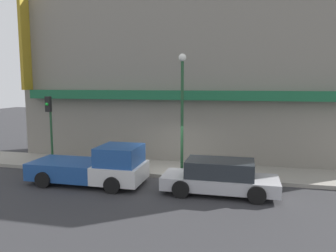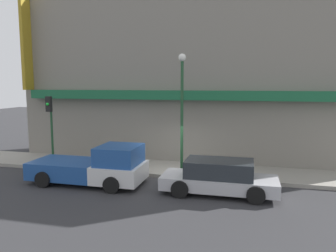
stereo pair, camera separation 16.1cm
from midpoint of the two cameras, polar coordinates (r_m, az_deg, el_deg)
The scene contains 8 objects.
ground_plane at distance 15.73m, azimuth 0.82°, elevation -9.20°, with size 80.00×80.00×0.00m, color #2D2D30.
sidewalk at distance 17.05m, azimuth 1.93°, elevation -7.57°, with size 36.00×2.86×0.18m.
building at distance 19.34m, azimuth 3.78°, elevation 8.49°, with size 19.80×3.80×10.86m.
pickup_truck at distance 15.14m, azimuth -12.28°, elevation -6.95°, with size 5.18×2.28×1.79m.
parked_car at distance 13.70m, azimuth 9.22°, elevation -8.81°, with size 4.69×1.97×1.41m.
fire_hydrant at distance 17.42m, azimuth -11.18°, elevation -5.87°, with size 0.19×0.19×0.73m.
street_lamp at distance 15.41m, azimuth 2.75°, elevation 4.53°, with size 0.36×0.36×5.69m.
traffic_light at distance 18.22m, azimuth -19.57°, elevation 1.31°, with size 0.28×0.42×3.66m.
Camera 2 is at (3.53, -14.66, 4.49)m, focal length 35.00 mm.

